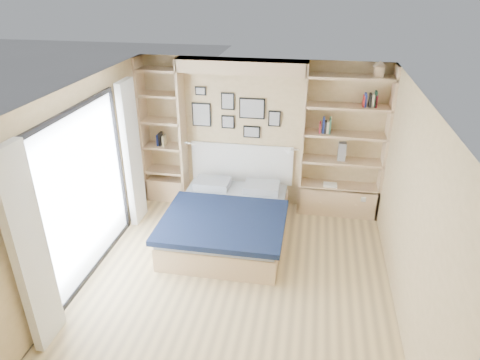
# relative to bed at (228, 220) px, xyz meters

# --- Properties ---
(ground) EXTENTS (4.50, 4.50, 0.00)m
(ground) POSITION_rel_bed_xyz_m (0.32, -1.04, -0.28)
(ground) COLOR #DBBC7F
(ground) RESTS_ON ground
(room_shell) EXTENTS (4.50, 4.50, 4.50)m
(room_shell) POSITION_rel_bed_xyz_m (-0.07, 0.48, 0.80)
(room_shell) COLOR tan
(room_shell) RESTS_ON ground
(bed) EXTENTS (1.76, 2.30, 1.07)m
(bed) POSITION_rel_bed_xyz_m (0.00, 0.00, 0.00)
(bed) COLOR #E4BD89
(bed) RESTS_ON ground
(photo_gallery) EXTENTS (1.48, 0.02, 0.82)m
(photo_gallery) POSITION_rel_bed_xyz_m (-0.13, 1.19, 1.33)
(photo_gallery) COLOR black
(photo_gallery) RESTS_ON ground
(reading_lamps) EXTENTS (1.92, 0.12, 0.15)m
(reading_lamps) POSITION_rel_bed_xyz_m (0.02, 0.96, 0.82)
(reading_lamps) COLOR silver
(reading_lamps) RESTS_ON ground
(shelf_decor) EXTENTS (3.57, 0.23, 2.03)m
(shelf_decor) POSITION_rel_bed_xyz_m (1.42, 1.03, 1.41)
(shelf_decor) COLOR #A42731
(shelf_decor) RESTS_ON ground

